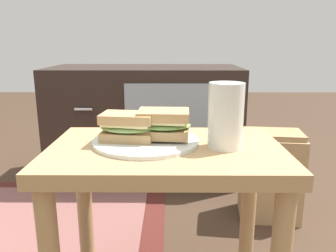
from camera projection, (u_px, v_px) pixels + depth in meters
side_table at (166, 181)px, 0.82m from camera, size 0.56×0.36×0.46m
tv_cabinet at (146, 122)px, 1.76m from camera, size 0.96×0.46×0.58m
area_rug at (44, 226)px, 1.30m from camera, size 0.94×0.85×0.01m
plate at (146, 141)px, 0.82m from camera, size 0.26×0.26×0.01m
sandwich_front at (128, 127)px, 0.81m from camera, size 0.14×0.10×0.07m
sandwich_back at (164, 124)px, 0.82m from camera, size 0.14×0.11×0.07m
beer_glass at (226, 116)px, 0.77m from camera, size 0.08×0.08×0.15m
paper_bag at (270, 175)px, 1.35m from camera, size 0.25×0.20×0.36m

